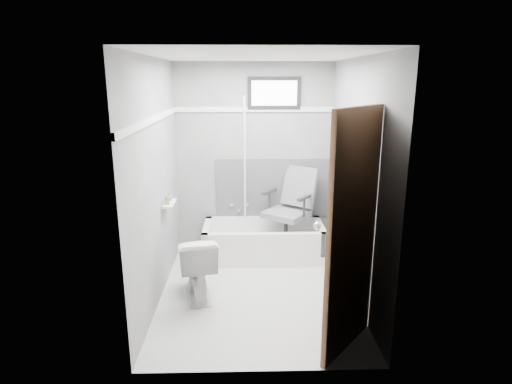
{
  "coord_description": "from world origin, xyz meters",
  "views": [
    {
      "loc": [
        -0.12,
        -4.14,
        2.2
      ],
      "look_at": [
        0.0,
        0.35,
        1.0
      ],
      "focal_mm": 30.0,
      "sensor_mm": 36.0,
      "label": 1
    }
  ],
  "objects_px": {
    "toilet": "(197,266)",
    "bathtub": "(263,240)",
    "door": "(397,249)",
    "soap_bottle_a": "(167,200)",
    "office_chair": "(286,208)",
    "soap_bottle_b": "(169,197)"
  },
  "relations": [
    {
      "from": "toilet",
      "to": "door",
      "type": "height_order",
      "value": "door"
    },
    {
      "from": "office_chair",
      "to": "door",
      "type": "bearing_deg",
      "value": -38.55
    },
    {
      "from": "soap_bottle_a",
      "to": "soap_bottle_b",
      "type": "bearing_deg",
      "value": 90.0
    },
    {
      "from": "door",
      "to": "soap_bottle_a",
      "type": "xyz_separation_m",
      "value": [
        -1.92,
        1.47,
        -0.03
      ]
    },
    {
      "from": "office_chair",
      "to": "soap_bottle_a",
      "type": "bearing_deg",
      "value": -112.53
    },
    {
      "from": "office_chair",
      "to": "soap_bottle_b",
      "type": "relative_size",
      "value": 12.02
    },
    {
      "from": "office_chair",
      "to": "soap_bottle_a",
      "type": "height_order",
      "value": "office_chair"
    },
    {
      "from": "toilet",
      "to": "soap_bottle_b",
      "type": "bearing_deg",
      "value": -64.26
    },
    {
      "from": "bathtub",
      "to": "door",
      "type": "relative_size",
      "value": 0.75
    },
    {
      "from": "door",
      "to": "soap_bottle_a",
      "type": "distance_m",
      "value": 2.42
    },
    {
      "from": "office_chair",
      "to": "soap_bottle_b",
      "type": "xyz_separation_m",
      "value": [
        -1.34,
        -0.65,
        0.34
      ]
    },
    {
      "from": "toilet",
      "to": "bathtub",
      "type": "bearing_deg",
      "value": -137.61
    },
    {
      "from": "bathtub",
      "to": "soap_bottle_a",
      "type": "height_order",
      "value": "soap_bottle_a"
    },
    {
      "from": "bathtub",
      "to": "soap_bottle_b",
      "type": "xyz_separation_m",
      "value": [
        -1.05,
        -0.6,
        0.75
      ]
    },
    {
      "from": "soap_bottle_a",
      "to": "soap_bottle_b",
      "type": "height_order",
      "value": "soap_bottle_a"
    },
    {
      "from": "toilet",
      "to": "door",
      "type": "distance_m",
      "value": 2.11
    },
    {
      "from": "bathtub",
      "to": "soap_bottle_a",
      "type": "bearing_deg",
      "value": -144.92
    },
    {
      "from": "bathtub",
      "to": "soap_bottle_b",
      "type": "distance_m",
      "value": 1.42
    },
    {
      "from": "bathtub",
      "to": "toilet",
      "type": "relative_size",
      "value": 2.2
    },
    {
      "from": "bathtub",
      "to": "office_chair",
      "type": "bearing_deg",
      "value": 9.88
    },
    {
      "from": "door",
      "to": "bathtub",
      "type": "bearing_deg",
      "value": 111.5
    },
    {
      "from": "bathtub",
      "to": "soap_bottle_b",
      "type": "height_order",
      "value": "soap_bottle_b"
    }
  ]
}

